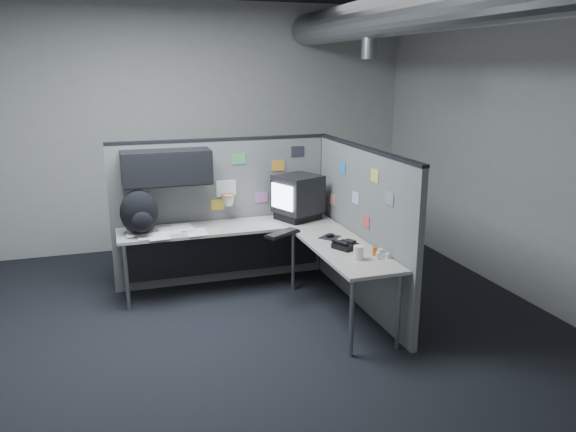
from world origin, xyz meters
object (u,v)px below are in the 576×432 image
object	(u,v)px
keyboard	(282,234)
phone	(345,245)
desk	(257,242)
monitor	(298,197)
backpack	(139,213)

from	to	relation	value
keyboard	phone	bearing A→B (deg)	-40.78
desk	monitor	bearing A→B (deg)	29.35
keyboard	phone	xyz separation A→B (m)	(0.43, -0.59, 0.02)
monitor	backpack	xyz separation A→B (m)	(-1.70, -0.08, -0.03)
backpack	monitor	bearing A→B (deg)	16.50
monitor	desk	bearing A→B (deg)	-128.74
desk	keyboard	distance (m)	0.33
phone	monitor	bearing A→B (deg)	77.08
keyboard	phone	world-z (taller)	phone
desk	keyboard	xyz separation A→B (m)	(0.20, -0.23, 0.13)
monitor	phone	bearing A→B (deg)	-64.16
desk	monitor	size ratio (longest dim) A/B	4.06
desk	phone	bearing A→B (deg)	-52.53
monitor	keyboard	distance (m)	0.69
keyboard	backpack	xyz separation A→B (m)	(-1.36, 0.46, 0.21)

